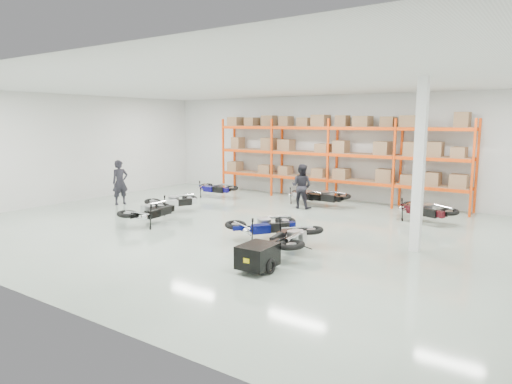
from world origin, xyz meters
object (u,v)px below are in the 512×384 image
Objects in this scene: moto_black_far_left at (150,208)px; moto_blue_centre at (264,221)px; person_back at (301,186)px; moto_back_d at (425,206)px; person_left at (120,182)px; trailer at (258,256)px; moto_back_b at (306,192)px; moto_silver_left at (173,198)px; moto_touring_right at (293,232)px; moto_back_a at (216,185)px; moto_back_c at (323,193)px.

moto_blue_centre is at bearing -178.50° from moto_black_far_left.
moto_black_far_left is at bearing 59.05° from person_back.
moto_black_far_left is 1.02× the size of moto_back_d.
trailer is at bearing -94.80° from person_left.
moto_back_d is (4.92, -0.76, 0.07)m from moto_back_b.
person_back is (-4.68, -0.10, 0.31)m from moto_back_d.
moto_back_d is at bearing -129.84° from moto_silver_left.
moto_touring_right is (6.46, -2.27, 0.06)m from moto_silver_left.
moto_back_b is at bearing 105.58° from moto_back_d.
moto_back_a is 4.25m from moto_back_b.
moto_black_far_left is 5.63m from moto_touring_right.
moto_blue_centre is 1.14× the size of moto_back_b.
moto_back_a is at bearing -3.85° from moto_blue_centre.
moto_back_c is 1.00m from person_back.
moto_back_b is at bearing -115.91° from moto_black_far_left.
trailer is 0.82× the size of person_left.
moto_blue_centre is at bearing -130.62° from moto_back_a.
person_left is (-3.83, 1.92, 0.34)m from moto_black_far_left.
moto_black_far_left is at bearing 42.47° from moto_blue_centre.
person_back reaches higher than moto_blue_centre.
trailer is at bearing 157.34° from moto_blue_centre.
trailer is 10.44m from moto_back_a.
moto_touring_right is at bearing 172.16° from moto_black_far_left.
person_left reaches higher than person_back.
moto_touring_right is at bearing -172.58° from moto_silver_left.
moto_back_d is (7.39, 5.49, -0.01)m from moto_black_far_left.
person_back reaches higher than moto_back_d.
moto_touring_right is 1.11× the size of person_back.
moto_back_d is (3.17, 5.05, 0.00)m from moto_blue_centre.
person_left is (-7.12, -4.21, 0.35)m from moto_back_c.
person_back is (-1.50, 4.95, 0.31)m from moto_blue_centre.
person_back is at bearing -149.66° from moto_back_b.
person_back is at bearing 106.21° from moto_touring_right.
moto_silver_left is 6.85m from moto_touring_right.
person_back is (-2.91, 5.73, 0.28)m from moto_touring_right.
person_left is (-2.11, -3.57, 0.37)m from moto_back_a.
moto_blue_centre reaches higher than moto_silver_left.
moto_back_d is 1.06× the size of person_back.
moto_back_c is at bearing 104.99° from trailer.
person_left reaches higher than moto_touring_right.
trailer is (6.46, -3.87, -0.17)m from moto_silver_left.
moto_back_a is at bearing 114.59° from moto_back_b.
moto_silver_left reaches higher than trailer.
moto_back_d is 11.77m from person_left.
moto_back_d is at bearing -54.94° from person_left.
moto_back_a is (-7.34, 7.43, 0.18)m from trailer.
moto_back_d is at bearing 62.41° from moto_touring_right.
moto_back_a is 0.97× the size of person_left.
moto_touring_right is at bearing -172.55° from moto_back_d.
person_left is (-9.45, 3.86, 0.55)m from trailer.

